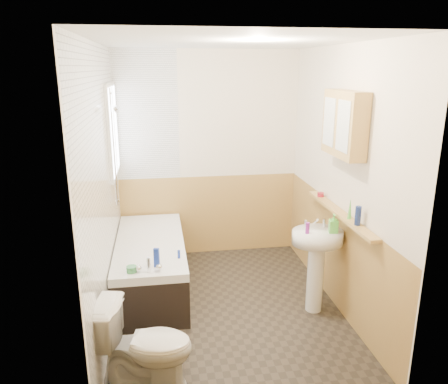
{
  "coord_description": "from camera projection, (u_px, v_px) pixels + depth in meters",
  "views": [
    {
      "loc": [
        -0.61,
        -3.8,
        2.3
      ],
      "look_at": [
        0.0,
        0.15,
        1.15
      ],
      "focal_mm": 35.0,
      "sensor_mm": 36.0,
      "label": 1
    }
  ],
  "objects": [
    {
      "name": "floor",
      "position": [
        226.0,
        307.0,
        4.33
      ],
      "size": [
        2.8,
        2.8,
        0.0
      ],
      "primitive_type": "plane",
      "color": "black",
      "rests_on": "ground"
    },
    {
      "name": "ceiling",
      "position": [
        227.0,
        42.0,
        3.64
      ],
      "size": [
        2.8,
        2.8,
        0.0
      ],
      "primitive_type": "plane",
      "rotation": [
        3.14,
        0.0,
        0.0
      ],
      "color": "white",
      "rests_on": "ground"
    },
    {
      "name": "wall_back",
      "position": [
        208.0,
        156.0,
        5.32
      ],
      "size": [
        2.2,
        0.02,
        2.5
      ],
      "primitive_type": "cube",
      "color": "#F3E4C9",
      "rests_on": "ground"
    },
    {
      "name": "wall_front",
      "position": [
        264.0,
        246.0,
        2.65
      ],
      "size": [
        2.2,
        0.02,
        2.5
      ],
      "primitive_type": "cube",
      "color": "#F3E4C9",
      "rests_on": "ground"
    },
    {
      "name": "wall_left",
      "position": [
        102.0,
        191.0,
        3.82
      ],
      "size": [
        0.02,
        2.8,
        2.5
      ],
      "primitive_type": "cube",
      "color": "#F3E4C9",
      "rests_on": "ground"
    },
    {
      "name": "wall_right",
      "position": [
        342.0,
        181.0,
        4.15
      ],
      "size": [
        0.02,
        2.8,
        2.5
      ],
      "primitive_type": "cube",
      "color": "#F3E4C9",
      "rests_on": "ground"
    },
    {
      "name": "wainscot_right",
      "position": [
        334.0,
        254.0,
        4.35
      ],
      "size": [
        0.01,
        2.8,
        1.0
      ],
      "primitive_type": "cube",
      "color": "tan",
      "rests_on": "wall_right"
    },
    {
      "name": "wainscot_front",
      "position": [
        260.0,
        350.0,
        2.87
      ],
      "size": [
        2.2,
        0.01,
        1.0
      ],
      "primitive_type": "cube",
      "color": "tan",
      "rests_on": "wall_front"
    },
    {
      "name": "wainscot_back",
      "position": [
        209.0,
        215.0,
        5.51
      ],
      "size": [
        2.2,
        0.01,
        1.0
      ],
      "primitive_type": "cube",
      "color": "tan",
      "rests_on": "wall_back"
    },
    {
      "name": "tile_cladding_left",
      "position": [
        104.0,
        191.0,
        3.82
      ],
      "size": [
        0.01,
        2.8,
        2.5
      ],
      "primitive_type": "cube",
      "color": "white",
      "rests_on": "wall_left"
    },
    {
      "name": "tile_return_back",
      "position": [
        146.0,
        116.0,
        5.06
      ],
      "size": [
        0.75,
        0.01,
        1.5
      ],
      "primitive_type": "cube",
      "color": "white",
      "rests_on": "wall_back"
    },
    {
      "name": "window",
      "position": [
        113.0,
        130.0,
        4.62
      ],
      "size": [
        0.03,
        0.79,
        0.99
      ],
      "color": "white",
      "rests_on": "wall_left"
    },
    {
      "name": "bathtub",
      "position": [
        151.0,
        264.0,
        4.63
      ],
      "size": [
        0.7,
        1.66,
        0.69
      ],
      "color": "black",
      "rests_on": "floor"
    },
    {
      "name": "shower_riser",
      "position": [
        114.0,
        139.0,
        4.38
      ],
      "size": [
        0.1,
        0.08,
        1.19
      ],
      "color": "silver",
      "rests_on": "wall_left"
    },
    {
      "name": "toilet",
      "position": [
        145.0,
        346.0,
        3.17
      ],
      "size": [
        0.76,
        0.52,
        0.68
      ],
      "primitive_type": "imported",
      "rotation": [
        0.0,
        0.0,
        1.38
      ],
      "color": "white",
      "rests_on": "floor"
    },
    {
      "name": "sink",
      "position": [
        317.0,
        254.0,
        4.13
      ],
      "size": [
        0.48,
        0.39,
        0.94
      ],
      "rotation": [
        0.0,
        0.0,
        -0.12
      ],
      "color": "white",
      "rests_on": "floor"
    },
    {
      "name": "pine_shelf",
      "position": [
        340.0,
        213.0,
        4.05
      ],
      "size": [
        0.1,
        1.4,
        0.03
      ],
      "primitive_type": "cube",
      "color": "tan",
      "rests_on": "wall_right"
    },
    {
      "name": "medicine_cabinet",
      "position": [
        344.0,
        124.0,
        3.81
      ],
      "size": [
        0.16,
        0.63,
        0.57
      ],
      "color": "tan",
      "rests_on": "wall_right"
    },
    {
      "name": "foam_can",
      "position": [
        358.0,
        216.0,
        3.68
      ],
      "size": [
        0.06,
        0.06,
        0.17
      ],
      "primitive_type": "cylinder",
      "rotation": [
        0.0,
        0.0,
        0.24
      ],
      "color": "navy",
      "rests_on": "pine_shelf"
    },
    {
      "name": "green_bottle",
      "position": [
        350.0,
        209.0,
        3.83
      ],
      "size": [
        0.05,
        0.05,
        0.19
      ],
      "primitive_type": "cone",
      "rotation": [
        0.0,
        0.0,
        0.24
      ],
      "color": "#59C647",
      "rests_on": "pine_shelf"
    },
    {
      "name": "black_jar",
      "position": [
        321.0,
        195.0,
        4.51
      ],
      "size": [
        0.08,
        0.08,
        0.04
      ],
      "primitive_type": "cylinder",
      "rotation": [
        0.0,
        0.0,
        0.21
      ],
      "color": "maroon",
      "rests_on": "pine_shelf"
    },
    {
      "name": "soap_bottle",
      "position": [
        333.0,
        228.0,
        4.01
      ],
      "size": [
        0.12,
        0.19,
        0.08
      ],
      "primitive_type": "imported",
      "rotation": [
        0.0,
        0.0,
        -0.22
      ],
      "color": "#59C647",
      "rests_on": "sink"
    },
    {
      "name": "clear_bottle",
      "position": [
        307.0,
        228.0,
        3.98
      ],
      "size": [
        0.04,
        0.04,
        0.1
      ],
      "primitive_type": "cylinder",
      "rotation": [
        0.0,
        0.0,
        -0.04
      ],
      "color": "purple",
      "rests_on": "sink"
    },
    {
      "name": "blue_gel",
      "position": [
        157.0,
        258.0,
        3.94
      ],
      "size": [
        0.06,
        0.04,
        0.18
      ],
      "primitive_type": "cube",
      "rotation": [
        0.0,
        0.0,
        -0.27
      ],
      "color": "#19339E",
      "rests_on": "bathtub"
    },
    {
      "name": "cream_jar",
      "position": [
        132.0,
        269.0,
        3.85
      ],
      "size": [
        0.11,
        0.11,
        0.06
      ],
      "primitive_type": "cylinder",
      "rotation": [
        0.0,
        0.0,
        0.21
      ],
      "color": "#388447",
      "rests_on": "bathtub"
    },
    {
      "name": "orange_bottle",
      "position": [
        179.0,
        254.0,
        4.13
      ],
      "size": [
        0.03,
        0.03,
        0.08
      ],
      "primitive_type": "cylinder",
      "rotation": [
        0.0,
        0.0,
        -0.14
      ],
      "color": "#19339E",
      "rests_on": "bathtub"
    }
  ]
}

